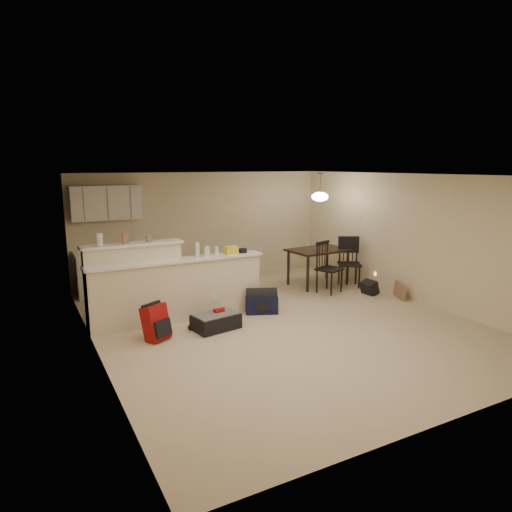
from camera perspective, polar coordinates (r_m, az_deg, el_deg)
room at (r=7.63m, az=3.12°, el=0.63°), size 7.00×7.02×2.50m
breakfast_bar at (r=7.97m, az=-11.59°, el=-3.86°), size 3.08×0.58×1.39m
upper_cabinets at (r=9.91m, az=-18.22°, el=6.35°), size 1.40×0.34×0.70m
kitchen_counter at (r=10.04m, az=-16.46°, el=-1.88°), size 1.80×0.60×0.90m
thermostat at (r=10.57m, az=12.78°, el=4.73°), size 0.02×0.12×0.12m
jar at (r=7.72m, az=-18.98°, el=1.96°), size 0.10×0.10×0.20m
cereal_box at (r=7.79m, az=-15.97°, el=2.08°), size 0.10×0.07×0.16m
small_box at (r=7.88m, az=-13.25°, el=2.17°), size 0.08×0.06×0.12m
bottle_a at (r=7.94m, az=-7.34°, el=0.76°), size 0.07×0.07×0.26m
bottle_b at (r=8.02m, az=-6.02°, el=0.60°), size 0.06×0.06×0.18m
bag_lump at (r=8.20m, az=-3.14°, el=0.74°), size 0.22×0.18×0.14m
pouch at (r=8.30m, az=-1.67°, el=0.68°), size 0.12×0.10×0.08m
extra_item_x at (r=8.08m, az=-4.92°, el=0.61°), size 0.06×0.06×0.15m
extra_item_y at (r=8.01m, az=-6.27°, el=0.53°), size 0.06×0.06×0.17m
dining_table at (r=10.29m, az=7.80°, el=0.33°), size 1.37×0.97×0.82m
pendant_lamp at (r=10.12m, az=7.99°, el=7.40°), size 0.36×0.36×0.62m
dining_chair_near at (r=9.72m, az=9.18°, el=-1.44°), size 0.60×0.59×1.08m
dining_chair_far at (r=10.29m, az=11.60°, el=-0.83°), size 0.63×0.62×1.07m
suitcase at (r=7.63m, az=-5.03°, el=-8.17°), size 0.81×0.60×0.25m
red_backpack at (r=7.27m, az=-12.43°, el=-8.14°), size 0.43×0.38×0.55m
navy_duffel at (r=8.39m, az=0.70°, el=-6.05°), size 0.66×0.52×0.32m
black_daypack at (r=9.84m, az=14.00°, el=-3.88°), size 0.25×0.33×0.28m
cardboard_sheet at (r=9.66m, az=17.57°, el=-4.21°), size 0.12×0.43×0.33m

